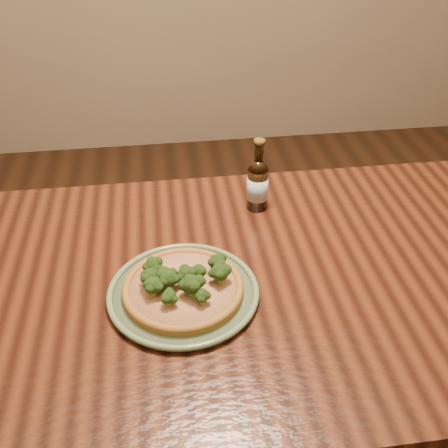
{
  "coord_description": "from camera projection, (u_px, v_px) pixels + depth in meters",
  "views": [
    {
      "loc": [
        -0.12,
        -0.79,
        1.56
      ],
      "look_at": [
        0.01,
        0.21,
        0.82
      ],
      "focal_mm": 42.0,
      "sensor_mm": 36.0,
      "label": 1
    }
  ],
  "objects": [
    {
      "name": "plate",
      "position": [
        183.0,
        292.0,
        1.15
      ],
      "size": [
        0.33,
        0.33,
        0.02
      ],
      "rotation": [
        0.0,
        0.0,
        0.43
      ],
      "color": "#617752",
      "rests_on": "table"
    },
    {
      "name": "pizza",
      "position": [
        183.0,
        286.0,
        1.14
      ],
      "size": [
        0.27,
        0.27,
        0.07
      ],
      "rotation": [
        0.0,
        0.0,
        -0.06
      ],
      "color": "#9A6422",
      "rests_on": "plate"
    },
    {
      "name": "beer_bottle",
      "position": [
        258.0,
        184.0,
        1.39
      ],
      "size": [
        0.06,
        0.06,
        0.21
      ],
      "rotation": [
        0.0,
        0.0,
        -0.03
      ],
      "color": "black",
      "rests_on": "table"
    },
    {
      "name": "table",
      "position": [
        225.0,
        306.0,
        1.26
      ],
      "size": [
        1.6,
        0.9,
        0.75
      ],
      "color": "#431D0E",
      "rests_on": "ground"
    }
  ]
}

